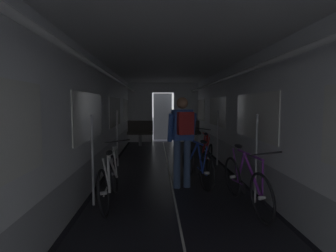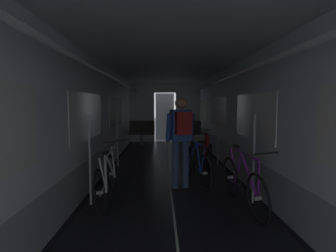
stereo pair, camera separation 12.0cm
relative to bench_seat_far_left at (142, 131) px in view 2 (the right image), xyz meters
name	(u,v)px [view 2 (the right image)]	position (x,y,z in m)	size (l,w,h in m)	color
train_car_shell	(169,98)	(0.90, -4.47, 1.13)	(3.14, 12.34, 2.57)	black
bench_seat_far_left	(142,131)	(0.00, 0.00, 0.00)	(0.98, 0.51, 0.95)	gray
bench_seat_far_right	(189,130)	(1.80, 0.00, 0.00)	(0.98, 0.51, 0.95)	gray
bicycle_red	(207,152)	(1.85, -3.60, -0.19)	(0.44, 1.69, 0.95)	black
bicycle_purple	(242,183)	(1.94, -6.17, -0.18)	(0.44, 1.69, 0.95)	black
bicycle_white	(107,179)	(-0.13, -5.90, -0.19)	(0.44, 1.69, 0.95)	black
person_cyclist_aisle	(181,134)	(1.09, -5.19, 0.45)	(0.56, 0.45, 1.69)	#384C75
bicycle_blue_in_aisle	(195,164)	(1.40, -4.92, -0.18)	(0.55, 1.66, 0.94)	black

